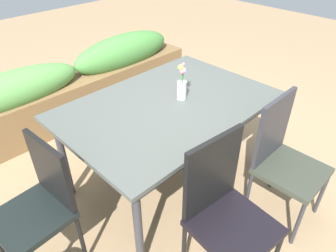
% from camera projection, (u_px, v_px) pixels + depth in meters
% --- Properties ---
extents(ground_plane, '(12.00, 12.00, 0.00)m').
position_uv_depth(ground_plane, '(168.00, 172.00, 2.79)').
color(ground_plane, '#9E7F5B').
extents(dining_table, '(1.58, 1.07, 0.77)m').
position_uv_depth(dining_table, '(168.00, 110.00, 2.33)').
color(dining_table, '#4C514C').
rests_on(dining_table, ground).
extents(chair_end_left, '(0.43, 0.43, 0.91)m').
position_uv_depth(chair_end_left, '(40.00, 203.00, 1.82)').
color(chair_end_left, black).
rests_on(chair_end_left, ground).
extents(chair_near_left, '(0.47, 0.47, 0.99)m').
position_uv_depth(chair_near_left, '(225.00, 208.00, 1.75)').
color(chair_near_left, black).
rests_on(chair_near_left, ground).
extents(chair_near_right, '(0.43, 0.43, 0.95)m').
position_uv_depth(chair_near_right, '(284.00, 156.00, 2.17)').
color(chair_near_right, '#363B30').
rests_on(chair_near_right, ground).
extents(flower_vase, '(0.07, 0.07, 0.29)m').
position_uv_depth(flower_vase, '(182.00, 85.00, 2.29)').
color(flower_vase, silver).
rests_on(flower_vase, dining_table).
extents(planter_box, '(2.90, 0.42, 0.78)m').
position_uv_depth(planter_box, '(79.00, 85.00, 3.39)').
color(planter_box, brown).
rests_on(planter_box, ground).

